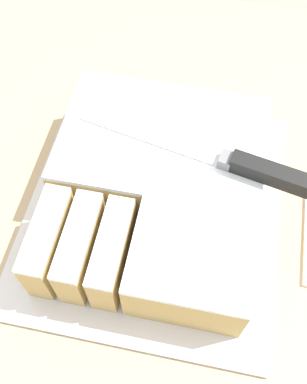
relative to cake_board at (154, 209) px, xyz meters
name	(u,v)px	position (x,y,z in m)	size (l,w,h in m)	color
ground_plane	(138,366)	(-0.04, -0.06, -0.93)	(8.00, 8.00, 0.00)	#9E9384
countertop	(132,328)	(-0.04, -0.06, -0.47)	(1.40, 1.10, 0.93)	tan
cake_board	(154,209)	(0.00, 0.00, 0.00)	(0.35, 0.39, 0.01)	silver
cake	(157,189)	(0.00, 0.00, 0.05)	(0.27, 0.31, 0.09)	tan
knife	(246,166)	(0.11, 0.03, 0.10)	(0.32, 0.09, 0.02)	silver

